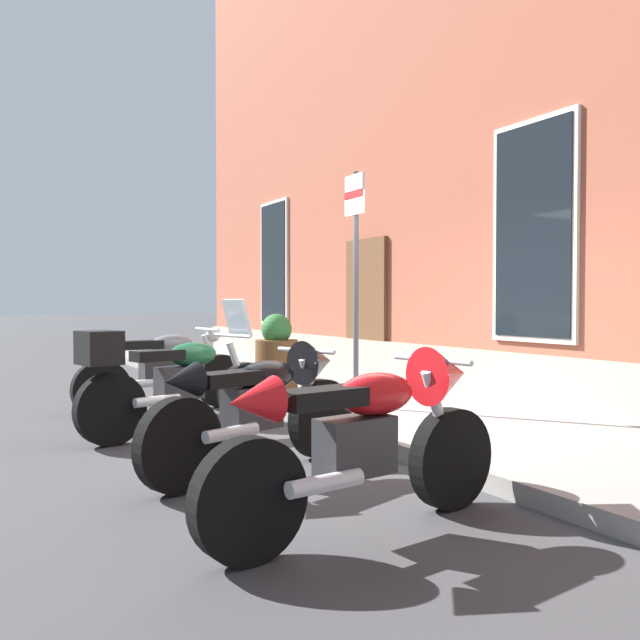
% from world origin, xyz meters
% --- Properties ---
extents(ground_plane, '(140.00, 140.00, 0.00)m').
position_xyz_m(ground_plane, '(0.00, 0.00, 0.00)').
color(ground_plane, '#38383A').
extents(sidewalk, '(26.63, 2.63, 0.14)m').
position_xyz_m(sidewalk, '(0.00, 1.31, 0.07)').
color(sidewalk, gray).
rests_on(sidewalk, ground_plane).
extents(motorcycle_grey_naked, '(0.62, 2.11, 0.98)m').
position_xyz_m(motorcycle_grey_naked, '(-2.26, -0.97, 0.49)').
color(motorcycle_grey_naked, black).
rests_on(motorcycle_grey_naked, ground_plane).
extents(motorcycle_green_touring, '(0.84, 2.13, 1.33)m').
position_xyz_m(motorcycle_green_touring, '(-0.87, -1.29, 0.55)').
color(motorcycle_green_touring, black).
rests_on(motorcycle_green_touring, ground_plane).
extents(motorcycle_black_sport, '(0.84, 2.00, 0.98)m').
position_xyz_m(motorcycle_black_sport, '(0.79, -1.08, 0.54)').
color(motorcycle_black_sport, black).
rests_on(motorcycle_black_sport, ground_plane).
extents(motorcycle_red_sport, '(0.62, 2.08, 1.02)m').
position_xyz_m(motorcycle_red_sport, '(2.26, -1.07, 0.56)').
color(motorcycle_red_sport, black).
rests_on(motorcycle_red_sport, ground_plane).
extents(parking_sign, '(0.36, 0.07, 2.58)m').
position_xyz_m(parking_sign, '(-0.80, 0.73, 1.80)').
color(parking_sign, '#4C4C51').
rests_on(parking_sign, sidewalk).
extents(barrel_planter, '(0.58, 0.58, 1.01)m').
position_xyz_m(barrel_planter, '(-2.41, 0.53, 0.58)').
color(barrel_planter, brown).
rests_on(barrel_planter, sidewalk).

